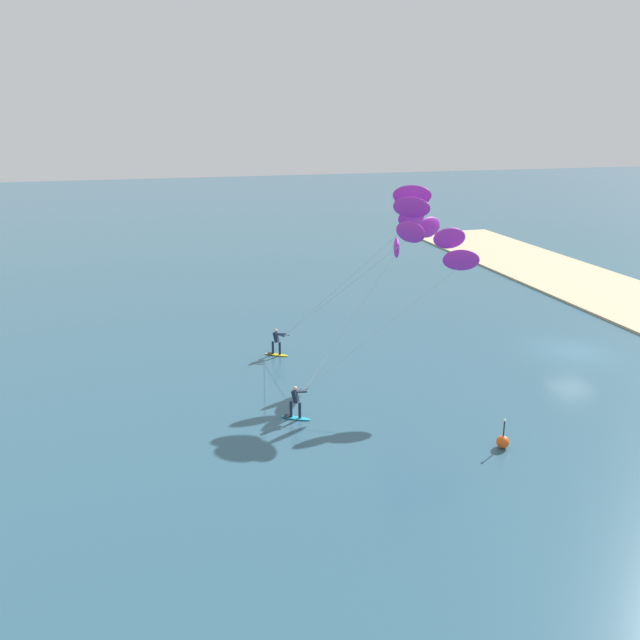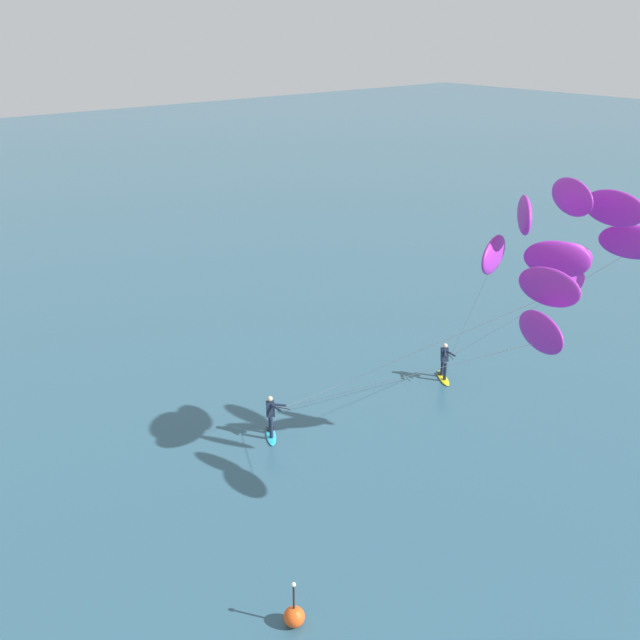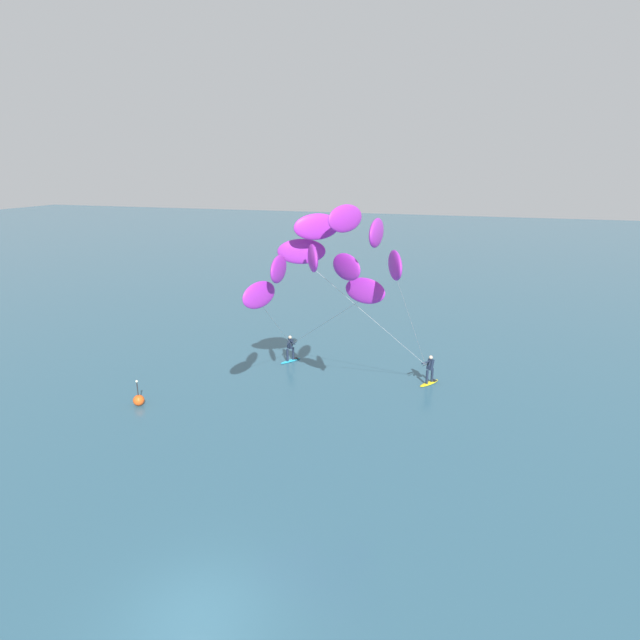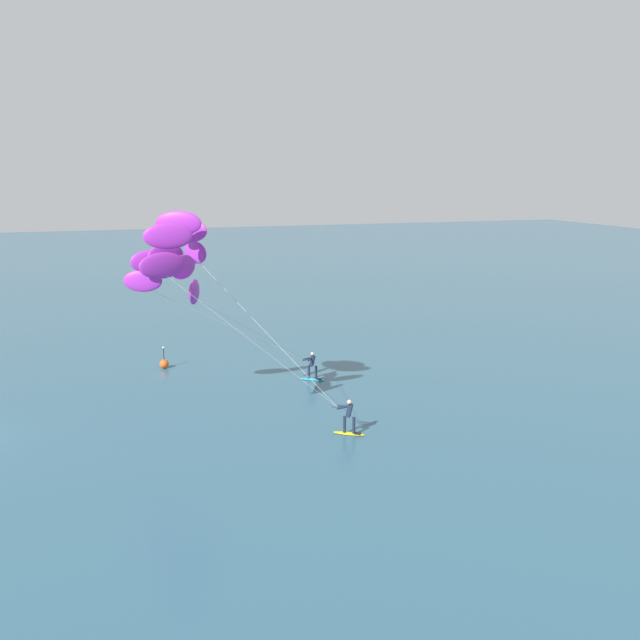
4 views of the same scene
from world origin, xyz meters
TOP-DOWN VIEW (x-y plane):
  - kitesurfer_nearshore at (-0.17, 10.49)m, footprint 7.75×11.14m
  - kitesurfer_mid_water at (1.29, 10.93)m, footprint 6.92×9.78m
  - marker_buoy at (-9.48, 10.58)m, footprint 0.56×0.56m

SIDE VIEW (x-z plane):
  - marker_buoy at x=-9.48m, z-range -0.39..0.99m
  - kitesurfer_nearshore at x=-0.17m, z-range 2.79..11.46m
  - kitesurfer_mid_water at x=1.29m, z-range 3.47..13.70m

